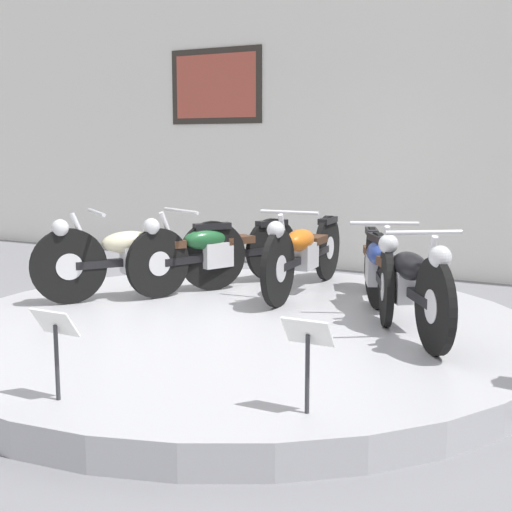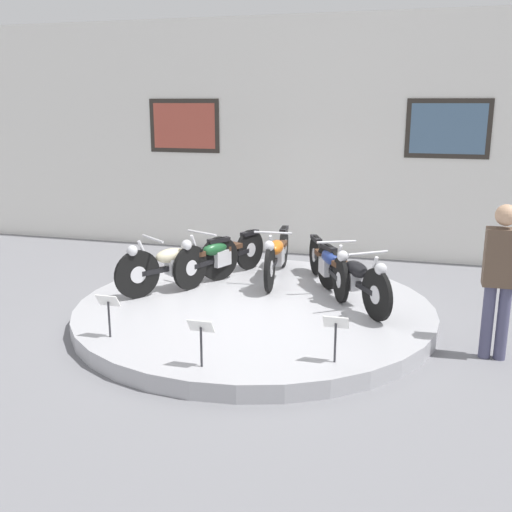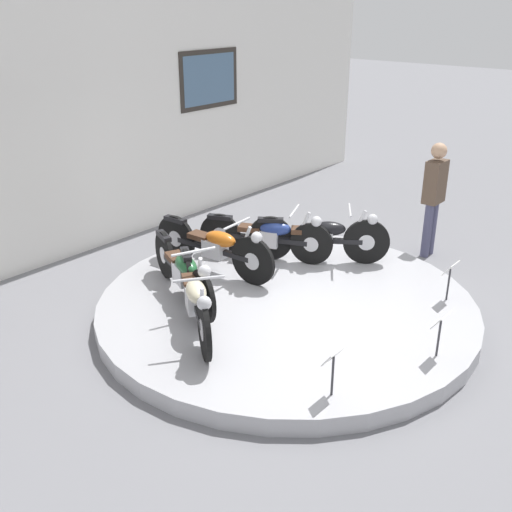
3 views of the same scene
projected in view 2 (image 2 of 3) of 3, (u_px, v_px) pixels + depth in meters
The scene contains 12 objects.
ground_plane at pixel (255, 319), 7.96m from camera, with size 60.00×60.00×0.00m, color slate.
display_platform at pixel (255, 311), 7.94m from camera, with size 4.70×4.70×0.20m, color #ADADB2.
back_wall at pixel (309, 139), 10.91m from camera, with size 14.00×0.22×4.29m.
motorcycle_cream at pixel (178, 262), 8.45m from camera, with size 1.23×1.66×0.81m.
motorcycle_green at pixel (220, 254), 8.94m from camera, with size 0.82×1.86×0.79m.
motorcycle_orange at pixel (277, 253), 8.96m from camera, with size 0.54×2.01×0.81m.
motorcycle_blue at pixel (328, 263), 8.52m from camera, with size 0.85×1.81×0.78m.
motorcycle_black at pixel (352, 276), 7.82m from camera, with size 1.18×1.68×0.80m.
info_placard_front_left at pixel (108, 306), 6.72m from camera, with size 0.26×0.11×0.51m.
info_placard_front_centre at pixel (201, 332), 5.95m from camera, with size 0.26×0.11×0.51m.
info_placard_front_right at pixel (336, 329), 6.06m from camera, with size 0.26×0.11×0.51m.
visitor_standing at pixel (500, 273), 6.49m from camera, with size 0.36×0.23×1.75m.
Camera 2 is at (2.01, -7.23, 2.79)m, focal length 42.00 mm.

